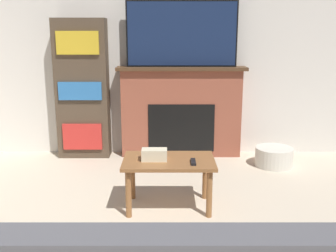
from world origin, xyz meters
TOP-DOWN VIEW (x-y plane):
  - wall_back at (0.00, 4.22)m, footprint 6.60×0.06m
  - fireplace at (0.36, 4.07)m, footprint 1.58×0.28m
  - tv at (0.36, 4.05)m, footprint 1.33×0.03m
  - coffee_table at (0.20, 2.53)m, footprint 0.80×0.51m
  - tissue_box at (0.08, 2.51)m, footprint 0.22×0.12m
  - remote_control at (0.41, 2.43)m, footprint 0.04×0.15m
  - bookshelf at (-0.86, 4.05)m, footprint 0.63×0.29m
  - storage_basket at (1.44, 3.65)m, footprint 0.43×0.43m

SIDE VIEW (x-z plane):
  - storage_basket at x=1.44m, z-range 0.00..0.22m
  - coffee_table at x=0.20m, z-range 0.15..0.60m
  - remote_control at x=0.41m, z-range 0.45..0.47m
  - tissue_box at x=0.08m, z-range 0.45..0.55m
  - fireplace at x=0.36m, z-range 0.00..1.13m
  - bookshelf at x=-0.86m, z-range 0.00..1.69m
  - wall_back at x=0.00m, z-range 0.00..2.70m
  - tv at x=0.36m, z-range 1.12..1.90m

